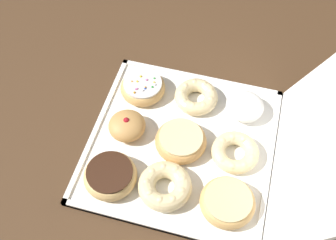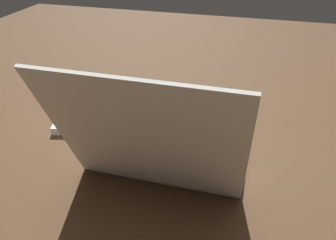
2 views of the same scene
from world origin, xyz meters
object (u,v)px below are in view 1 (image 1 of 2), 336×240
Objects in this scene: chocolate_frosted_donut_2 at (110,175)px; cruller_donut_7 at (235,153)px; powdered_filled_donut_6 at (245,106)px; cruller_donut_5 at (165,186)px; glazed_ring_donut_4 at (180,141)px; jelly_filled_donut_1 at (126,127)px; glazed_ring_donut_8 at (228,202)px; donut_box at (181,145)px; cruller_donut_3 at (196,97)px; sprinkle_donut_0 at (143,87)px.

cruller_donut_7 is at bearing 116.68° from chocolate_frosted_donut_2.
powdered_filled_donut_6 reaches higher than cruller_donut_7.
cruller_donut_5 is at bearing -47.64° from cruller_donut_7.
glazed_ring_donut_4 is 0.13m from cruller_donut_7.
cruller_donut_5 is at bearing 93.43° from chocolate_frosted_donut_2.
cruller_donut_5 is (0.12, -0.00, -0.00)m from glazed_ring_donut_4.
jelly_filled_donut_1 reaches higher than powdered_filled_donut_6.
jelly_filled_donut_1 is 0.29m from glazed_ring_donut_8.
powdered_filled_donut_6 is at bearing 135.56° from chocolate_frosted_donut_2.
powdered_filled_donut_6 reaches higher than cruller_donut_5.
jelly_filled_donut_1 is 0.74× the size of chocolate_frosted_donut_2.
donut_box is 4.85× the size of jelly_filled_donut_1.
chocolate_frosted_donut_2 is 0.29m from cruller_donut_3.
chocolate_frosted_donut_2 is at bearing -63.32° from cruller_donut_7.
donut_box is 0.18m from sprinkle_donut_0.
jelly_filled_donut_1 is at bearing -90.29° from glazed_ring_donut_4.
cruller_donut_7 is at bearing 90.72° from glazed_ring_donut_4.
glazed_ring_donut_8 is (-0.01, 0.26, -0.00)m from chocolate_frosted_donut_2.
powdered_filled_donut_6 reaches higher than glazed_ring_donut_8.
cruller_donut_5 reaches higher than glazed_ring_donut_8.
cruller_donut_7 is (-0.13, 0.25, -0.00)m from chocolate_frosted_donut_2.
cruller_donut_3 is at bearing 176.87° from glazed_ring_donut_4.
glazed_ring_donut_8 is (0.12, 0.13, 0.02)m from donut_box.
glazed_ring_donut_4 is 1.02× the size of cruller_donut_5.
cruller_donut_3 is 1.00× the size of cruller_donut_7.
sprinkle_donut_0 is 0.13m from jelly_filled_donut_1.
cruller_donut_5 is 0.18m from cruller_donut_7.
glazed_ring_donut_8 is at bearing 1.03° from powdered_filled_donut_6.
jelly_filled_donut_1 is 0.13m from chocolate_frosted_donut_2.
cruller_donut_5 is at bearing 46.66° from jelly_filled_donut_1.
cruller_donut_7 is (0.13, -0.00, -0.01)m from powdered_filled_donut_6.
glazed_ring_donut_8 is (0.12, 0.13, -0.00)m from glazed_ring_donut_4.
glazed_ring_donut_4 is 0.18m from powdered_filled_donut_6.
chocolate_frosted_donut_2 is 0.12m from cruller_donut_5.
chocolate_frosted_donut_2 is 0.26m from glazed_ring_donut_8.
donut_box is 0.13m from cruller_donut_3.
glazed_ring_donut_8 is at bearing 46.56° from sprinkle_donut_0.
glazed_ring_donut_4 reaches higher than glazed_ring_donut_8.
jelly_filled_donut_1 is 0.81× the size of cruller_donut_3.
jelly_filled_donut_1 is 0.74× the size of glazed_ring_donut_8.
glazed_ring_donut_4 is (0.13, 0.13, 0.00)m from sprinkle_donut_0.
glazed_ring_donut_8 is (0.25, 0.26, -0.00)m from sprinkle_donut_0.
jelly_filled_donut_1 is (0.13, -0.00, 0.00)m from sprinkle_donut_0.
donut_box is 3.63× the size of cruller_donut_5.
cruller_donut_5 is at bearing -90.49° from glazed_ring_donut_8.
cruller_donut_3 is (-0.01, 0.14, -0.00)m from sprinkle_donut_0.
cruller_donut_3 is 0.14m from glazed_ring_donut_4.
glazed_ring_donut_4 reaches higher than cruller_donut_3.
jelly_filled_donut_1 reaches higher than glazed_ring_donut_4.
donut_box is 3.76× the size of sprinkle_donut_0.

